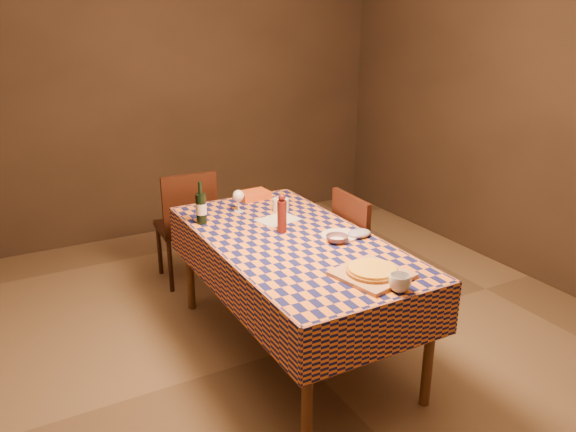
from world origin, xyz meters
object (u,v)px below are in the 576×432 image
(chair_far, at_px, (187,221))
(chair_right, at_px, (363,250))
(cutting_board, at_px, (372,274))
(wine_bottle, at_px, (201,208))
(white_plate, at_px, (340,236))
(bowl, at_px, (337,239))
(pizza, at_px, (372,270))
(dining_table, at_px, (292,250))

(chair_far, xyz_separation_m, chair_right, (0.87, -1.13, 0.00))
(cutting_board, distance_m, wine_bottle, 1.27)
(wine_bottle, bearing_deg, white_plate, -43.80)
(cutting_board, relative_size, bowl, 2.55)
(bowl, bearing_deg, pizza, -101.65)
(chair_right, bearing_deg, white_plate, -147.73)
(chair_far, bearing_deg, bowl, -72.44)
(cutting_board, distance_m, white_plate, 0.56)
(cutting_board, height_order, chair_far, chair_far)
(dining_table, relative_size, white_plate, 8.17)
(pizza, height_order, wine_bottle, wine_bottle)
(wine_bottle, xyz_separation_m, chair_far, (0.14, 0.73, -0.35))
(dining_table, distance_m, white_plate, 0.30)
(cutting_board, bearing_deg, dining_table, 99.63)
(dining_table, relative_size, pizza, 5.31)
(wine_bottle, distance_m, white_plate, 0.91)
(white_plate, bearing_deg, chair_right, 32.27)
(chair_far, relative_size, chair_right, 1.00)
(pizza, bearing_deg, chair_far, 100.51)
(cutting_board, height_order, pizza, pizza)
(white_plate, xyz_separation_m, chair_far, (-0.51, 1.35, -0.25))
(pizza, height_order, bowl, pizza)
(cutting_board, bearing_deg, wine_bottle, 112.81)
(bowl, distance_m, chair_far, 1.51)
(bowl, bearing_deg, white_plate, 46.51)
(white_plate, bearing_deg, cutting_board, -106.60)
(cutting_board, xyz_separation_m, wine_bottle, (-0.49, 1.17, 0.09))
(cutting_board, relative_size, chair_right, 0.36)
(bowl, bearing_deg, dining_table, 139.92)
(pizza, distance_m, white_plate, 0.56)
(pizza, xyz_separation_m, bowl, (0.10, 0.47, -0.01))
(cutting_board, relative_size, chair_far, 0.36)
(pizza, distance_m, chair_right, 0.97)
(pizza, bearing_deg, chair_right, 55.97)
(wine_bottle, bearing_deg, bowl, -49.63)
(white_plate, bearing_deg, bowl, -133.49)
(chair_right, bearing_deg, bowl, -145.18)
(dining_table, relative_size, bowl, 13.91)
(bowl, xyz_separation_m, chair_far, (-0.45, 1.42, -0.27))
(dining_table, distance_m, pizza, 0.67)
(chair_far, bearing_deg, cutting_board, -79.49)
(white_plate, xyz_separation_m, chair_right, (0.36, 0.22, -0.25))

